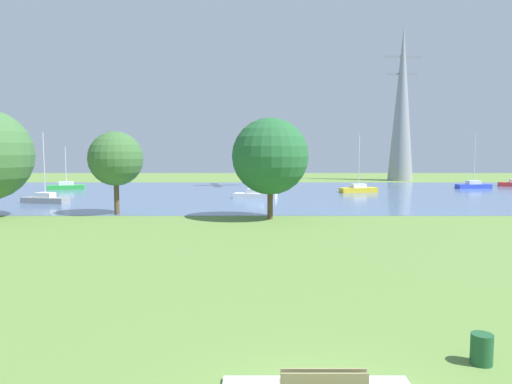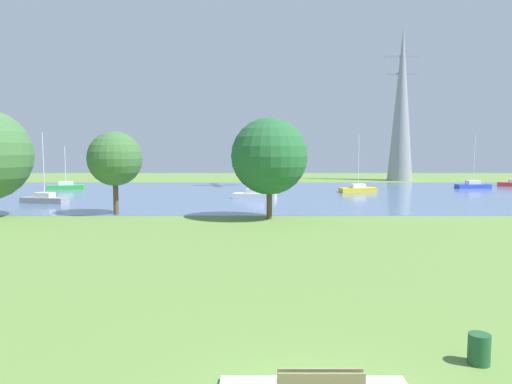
{
  "view_description": "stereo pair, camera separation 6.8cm",
  "coord_description": "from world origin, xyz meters",
  "px_view_note": "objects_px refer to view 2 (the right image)",
  "views": [
    {
      "loc": [
        -1.41,
        -9.47,
        5.55
      ],
      "look_at": [
        -1.34,
        19.78,
        2.93
      ],
      "focal_mm": 33.45,
      "sensor_mm": 36.0,
      "label": 1
    },
    {
      "loc": [
        -1.35,
        -9.47,
        5.55
      ],
      "look_at": [
        -1.34,
        19.78,
        2.93
      ],
      "focal_mm": 33.45,
      "sensor_mm": 36.0,
      "label": 2
    }
  ],
  "objects_px": {
    "sailboat_green": "(66,186)",
    "tree_west_near": "(269,156)",
    "sailboat_gray": "(45,199)",
    "electricity_pylon": "(401,104)",
    "sailboat_yellow": "(358,189)",
    "litter_bin": "(479,349)",
    "tree_east_near": "(115,159)",
    "sailboat_white": "(255,195)",
    "sailboat_blue": "(473,185)"
  },
  "relations": [
    {
      "from": "sailboat_yellow",
      "to": "sailboat_green",
      "type": "bearing_deg",
      "value": 173.42
    },
    {
      "from": "sailboat_yellow",
      "to": "tree_east_near",
      "type": "xyz_separation_m",
      "value": [
        -25.09,
        -20.77,
        4.28
      ]
    },
    {
      "from": "sailboat_blue",
      "to": "tree_east_near",
      "type": "bearing_deg",
      "value": -147.69
    },
    {
      "from": "litter_bin",
      "to": "sailboat_yellow",
      "type": "distance_m",
      "value": 49.77
    },
    {
      "from": "litter_bin",
      "to": "sailboat_gray",
      "type": "distance_m",
      "value": 46.02
    },
    {
      "from": "tree_west_near",
      "to": "sailboat_blue",
      "type": "bearing_deg",
      "value": 44.99
    },
    {
      "from": "sailboat_yellow",
      "to": "tree_west_near",
      "type": "distance_m",
      "value": 26.79
    },
    {
      "from": "sailboat_gray",
      "to": "sailboat_green",
      "type": "relative_size",
      "value": 1.23
    },
    {
      "from": "litter_bin",
      "to": "tree_east_near",
      "type": "relative_size",
      "value": 0.11
    },
    {
      "from": "sailboat_green",
      "to": "tree_east_near",
      "type": "distance_m",
      "value": 29.43
    },
    {
      "from": "sailboat_yellow",
      "to": "tree_west_near",
      "type": "height_order",
      "value": "tree_west_near"
    },
    {
      "from": "sailboat_white",
      "to": "tree_west_near",
      "type": "height_order",
      "value": "tree_west_near"
    },
    {
      "from": "sailboat_gray",
      "to": "sailboat_green",
      "type": "height_order",
      "value": "sailboat_gray"
    },
    {
      "from": "sailboat_yellow",
      "to": "electricity_pylon",
      "type": "distance_m",
      "value": 29.91
    },
    {
      "from": "litter_bin",
      "to": "sailboat_yellow",
      "type": "xyz_separation_m",
      "value": [
        7.36,
        49.22,
        0.07
      ]
    },
    {
      "from": "litter_bin",
      "to": "tree_east_near",
      "type": "bearing_deg",
      "value": 121.92
    },
    {
      "from": "sailboat_gray",
      "to": "sailboat_green",
      "type": "distance_m",
      "value": 17.52
    },
    {
      "from": "sailboat_yellow",
      "to": "electricity_pylon",
      "type": "height_order",
      "value": "electricity_pylon"
    },
    {
      "from": "sailboat_gray",
      "to": "electricity_pylon",
      "type": "height_order",
      "value": "electricity_pylon"
    },
    {
      "from": "tree_east_near",
      "to": "sailboat_blue",
      "type": "bearing_deg",
      "value": 32.31
    },
    {
      "from": "sailboat_white",
      "to": "tree_west_near",
      "type": "relative_size",
      "value": 0.7
    },
    {
      "from": "litter_bin",
      "to": "sailboat_green",
      "type": "height_order",
      "value": "sailboat_green"
    },
    {
      "from": "tree_east_near",
      "to": "tree_west_near",
      "type": "distance_m",
      "value": 13.29
    },
    {
      "from": "litter_bin",
      "to": "electricity_pylon",
      "type": "bearing_deg",
      "value": 74.77
    },
    {
      "from": "sailboat_green",
      "to": "tree_west_near",
      "type": "distance_m",
      "value": 39.45
    },
    {
      "from": "sailboat_green",
      "to": "electricity_pylon",
      "type": "xyz_separation_m",
      "value": [
        51.98,
        19.24,
        13.14
      ]
    },
    {
      "from": "sailboat_blue",
      "to": "tree_west_near",
      "type": "height_order",
      "value": "tree_west_near"
    },
    {
      "from": "litter_bin",
      "to": "sailboat_white",
      "type": "relative_size",
      "value": 0.14
    },
    {
      "from": "litter_bin",
      "to": "tree_west_near",
      "type": "height_order",
      "value": "tree_west_near"
    },
    {
      "from": "sailboat_yellow",
      "to": "sailboat_blue",
      "type": "bearing_deg",
      "value": 19.57
    },
    {
      "from": "sailboat_gray",
      "to": "electricity_pylon",
      "type": "distance_m",
      "value": 61.07
    },
    {
      "from": "litter_bin",
      "to": "electricity_pylon",
      "type": "xyz_separation_m",
      "value": [
        19.87,
        73.01,
        13.19
      ]
    },
    {
      "from": "sailboat_yellow",
      "to": "tree_west_near",
      "type": "relative_size",
      "value": 0.92
    },
    {
      "from": "sailboat_yellow",
      "to": "sailboat_gray",
      "type": "bearing_deg",
      "value": -160.49
    },
    {
      "from": "tree_west_near",
      "to": "tree_east_near",
      "type": "bearing_deg",
      "value": 168.23
    },
    {
      "from": "tree_west_near",
      "to": "electricity_pylon",
      "type": "distance_m",
      "value": 53.97
    },
    {
      "from": "sailboat_blue",
      "to": "sailboat_yellow",
      "type": "bearing_deg",
      "value": -160.43
    },
    {
      "from": "litter_bin",
      "to": "sailboat_white",
      "type": "distance_m",
      "value": 41.88
    },
    {
      "from": "litter_bin",
      "to": "tree_east_near",
      "type": "distance_m",
      "value": 33.81
    },
    {
      "from": "litter_bin",
      "to": "tree_east_near",
      "type": "xyz_separation_m",
      "value": [
        -17.73,
        28.46,
        4.34
      ]
    },
    {
      "from": "tree_west_near",
      "to": "sailboat_yellow",
      "type": "bearing_deg",
      "value": 62.78
    },
    {
      "from": "sailboat_blue",
      "to": "electricity_pylon",
      "type": "xyz_separation_m",
      "value": [
        -5.19,
        17.49,
        13.12
      ]
    },
    {
      "from": "sailboat_green",
      "to": "tree_west_near",
      "type": "xyz_separation_m",
      "value": [
        27.39,
        -28.03,
        4.55
      ]
    },
    {
      "from": "tree_east_near",
      "to": "tree_west_near",
      "type": "height_order",
      "value": "tree_west_near"
    },
    {
      "from": "electricity_pylon",
      "to": "tree_west_near",
      "type": "bearing_deg",
      "value": -117.49
    },
    {
      "from": "sailboat_green",
      "to": "tree_west_near",
      "type": "bearing_deg",
      "value": -45.66
    },
    {
      "from": "litter_bin",
      "to": "sailboat_gray",
      "type": "height_order",
      "value": "sailboat_gray"
    },
    {
      "from": "sailboat_green",
      "to": "electricity_pylon",
      "type": "relative_size",
      "value": 0.22
    },
    {
      "from": "sailboat_gray",
      "to": "sailboat_yellow",
      "type": "distance_m",
      "value": 37.04
    },
    {
      "from": "sailboat_green",
      "to": "sailboat_yellow",
      "type": "distance_m",
      "value": 39.73
    }
  ]
}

